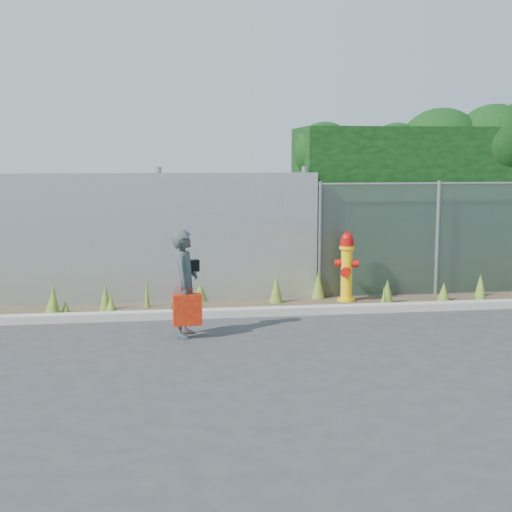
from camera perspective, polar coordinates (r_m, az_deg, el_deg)
name	(u,v)px	position (r m, az deg, el deg)	size (l,w,h in m)	color
ground	(294,345)	(9.50, 3.04, -7.11)	(80.00, 80.00, 0.00)	#343436
curb	(271,311)	(11.21, 1.22, -4.45)	(16.00, 0.22, 0.12)	#AFA79E
weed_strip	(212,300)	(11.75, -3.52, -3.51)	(16.00, 1.32, 0.54)	#4A3A2A
corrugated_fence	(65,240)	(12.16, -15.01, 1.24)	(8.50, 0.21, 2.30)	#A4A8AB
chainlink_fence	(493,237)	(13.52, 18.41, 1.44)	(6.50, 0.07, 2.05)	gray
hedge	(492,182)	(14.56, 18.34, 5.63)	(7.42, 1.96, 3.68)	black
fire_hydrant	(347,268)	(12.21, 7.28, -0.94)	(0.41, 0.37, 1.23)	yellow
woman	(185,283)	(9.84, -5.72, -2.19)	(0.54, 0.36, 1.48)	#106866
red_tote_bag	(187,310)	(9.73, -5.52, -4.30)	(0.39, 0.14, 0.51)	#AD0B09
black_shoulder_bag	(191,266)	(9.91, -5.22, -0.79)	(0.22, 0.09, 0.17)	black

